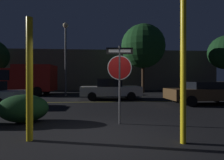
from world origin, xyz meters
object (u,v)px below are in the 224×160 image
hedge_bush_1 (24,108)px  passing_car_3 (204,93)px  tree_1 (143,46)px  stop_sign (120,69)px  passing_car_2 (110,89)px  yellow_pole_right (183,72)px  delivery_truck (23,79)px  street_lamp (66,47)px  yellow_pole_left (30,79)px

hedge_bush_1 → passing_car_3: bearing=23.1°
passing_car_3 → tree_1: size_ratio=0.60×
stop_sign → passing_car_2: size_ratio=0.57×
yellow_pole_right → stop_sign: bearing=124.2°
yellow_pole_right → delivery_truck: bearing=124.9°
passing_car_2 → delivery_truck: size_ratio=0.81×
passing_car_3 → yellow_pole_right: bearing=-36.1°
hedge_bush_1 → street_lamp: (-0.50, 9.97, 3.94)m
hedge_bush_1 → tree_1: (7.33, 12.66, 4.62)m
yellow_pole_right → passing_car_3: 7.48m
yellow_pole_left → delivery_truck: size_ratio=0.53×
passing_car_3 → tree_1: 10.05m
passing_car_2 → stop_sign: bearing=-2.7°
hedge_bush_1 → yellow_pole_left: bearing=-63.5°
hedge_bush_1 → passing_car_2: passing_car_2 is taller
yellow_pole_left → street_lamp: bearing=96.9°
yellow_pole_right → passing_car_2: size_ratio=0.73×
yellow_pole_right → tree_1: 15.61m
stop_sign → delivery_truck: bearing=128.5°
yellow_pole_left → passing_car_2: yellow_pole_left is taller
stop_sign → hedge_bush_1: stop_sign is taller
yellow_pole_right → passing_car_3: (4.28, 6.06, -0.96)m
passing_car_3 → delivery_truck: size_ratio=0.81×
stop_sign → delivery_truck: (-7.81, 11.14, -0.26)m
yellow_pole_left → passing_car_3: 9.71m
passing_car_2 → passing_car_3: (5.43, -2.95, -0.06)m
passing_car_3 → delivery_truck: 15.07m
stop_sign → hedge_bush_1: (-3.27, 0.45, -1.34)m
yellow_pole_left → passing_car_2: size_ratio=0.65×
hedge_bush_1 → delivery_truck: 11.67m
passing_car_3 → hedge_bush_1: bearing=-67.7°
passing_car_2 → street_lamp: street_lamp is taller
delivery_truck → tree_1: tree_1 is taller
stop_sign → delivery_truck: delivery_truck is taller
yellow_pole_right → tree_1: tree_1 is taller
street_lamp → passing_car_3: bearing=-33.7°
stop_sign → tree_1: size_ratio=0.34×
delivery_truck → tree_1: (11.87, 1.97, 3.55)m
stop_sign → street_lamp: 11.38m
stop_sign → street_lamp: size_ratio=0.39×
hedge_bush_1 → tree_1: size_ratio=0.22×
passing_car_2 → yellow_pole_left: bearing=-17.7°
street_lamp → yellow_pole_right: bearing=-67.7°
stop_sign → passing_car_3: size_ratio=0.57×
yellow_pole_left → passing_car_3: bearing=35.5°
tree_1 → delivery_truck: bearing=-170.6°
tree_1 → street_lamp: bearing=-161.0°
delivery_truck → street_lamp: street_lamp is taller
tree_1 → passing_car_3: bearing=-80.6°
passing_car_3 → street_lamp: bearing=-124.5°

